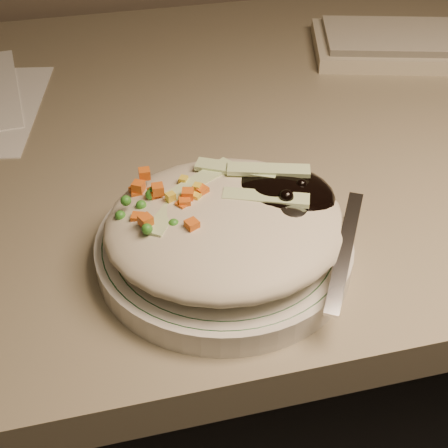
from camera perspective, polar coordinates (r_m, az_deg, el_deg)
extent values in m
cube|color=#7E745B|center=(0.72, -0.35, 8.23)|extent=(1.40, 0.70, 0.04)
cylinder|color=silver|center=(0.51, 0.00, -2.24)|extent=(0.21, 0.21, 0.02)
torus|color=#144723|center=(0.51, 0.00, -1.40)|extent=(0.20, 0.20, 0.00)
torus|color=#144723|center=(0.51, 0.00, -1.40)|extent=(0.18, 0.18, 0.00)
ellipsoid|color=beige|center=(0.49, 0.14, 0.02)|extent=(0.19, 0.18, 0.04)
ellipsoid|color=black|center=(0.51, 4.67, 2.24)|extent=(0.10, 0.09, 0.03)
ellipsoid|color=orange|center=(0.50, -5.45, 0.83)|extent=(0.08, 0.08, 0.02)
sphere|color=black|center=(0.50, 1.37, 2.49)|extent=(0.01, 0.01, 0.01)
sphere|color=black|center=(0.51, 4.36, 3.35)|extent=(0.01, 0.01, 0.01)
sphere|color=black|center=(0.51, 7.09, 3.59)|extent=(0.01, 0.01, 0.01)
sphere|color=black|center=(0.52, 5.85, 3.80)|extent=(0.01, 0.01, 0.01)
sphere|color=black|center=(0.49, 5.71, 2.48)|extent=(0.01, 0.01, 0.01)
sphere|color=black|center=(0.50, 4.32, 2.85)|extent=(0.01, 0.01, 0.01)
sphere|color=black|center=(0.51, 5.15, 3.71)|extent=(0.01, 0.01, 0.01)
cube|color=orange|center=(0.49, -6.08, 3.17)|extent=(0.01, 0.01, 0.01)
cube|color=orange|center=(0.48, -3.78, 0.91)|extent=(0.01, 0.01, 0.01)
cube|color=orange|center=(0.50, -7.83, 3.41)|extent=(0.01, 0.01, 0.01)
cube|color=orange|center=(0.49, -3.33, 2.72)|extent=(0.01, 0.01, 0.01)
cube|color=orange|center=(0.48, -3.60, 1.93)|extent=(0.01, 0.01, 0.01)
cube|color=orange|center=(0.51, -8.05, 2.92)|extent=(0.01, 0.01, 0.01)
cube|color=orange|center=(0.50, -6.36, 2.82)|extent=(0.01, 0.01, 0.01)
cube|color=orange|center=(0.48, -3.78, 1.59)|extent=(0.01, 0.01, 0.01)
cube|color=orange|center=(0.49, -2.05, 2.98)|extent=(0.01, 0.01, 0.01)
cube|color=orange|center=(0.51, -7.28, 4.58)|extent=(0.01, 0.01, 0.01)
cube|color=orange|center=(0.47, -7.17, 0.31)|extent=(0.01, 0.01, 0.01)
cube|color=orange|center=(0.46, -2.94, -0.13)|extent=(0.01, 0.01, 0.01)
cube|color=orange|center=(0.48, -7.89, 0.46)|extent=(0.01, 0.01, 0.01)
cube|color=orange|center=(0.51, -7.89, 2.66)|extent=(0.01, 0.01, 0.01)
sphere|color=#388C28|center=(0.49, -3.83, 2.12)|extent=(0.01, 0.01, 0.01)
sphere|color=#388C28|center=(0.46, -7.05, -0.45)|extent=(0.01, 0.01, 0.01)
sphere|color=#388C28|center=(0.49, -7.58, 1.70)|extent=(0.01, 0.01, 0.01)
sphere|color=#388C28|center=(0.48, -8.96, 2.12)|extent=(0.01, 0.01, 0.01)
sphere|color=#388C28|center=(0.50, -4.28, 2.38)|extent=(0.01, 0.01, 0.01)
sphere|color=#388C28|center=(0.48, -2.79, -0.09)|extent=(0.01, 0.01, 0.01)
sphere|color=#388C28|center=(0.49, -5.47, 1.27)|extent=(0.01, 0.01, 0.01)
sphere|color=#388C28|center=(0.48, -5.91, -0.29)|extent=(0.01, 0.01, 0.01)
sphere|color=#388C28|center=(0.49, -9.46, 0.76)|extent=(0.01, 0.01, 0.01)
sphere|color=#388C28|center=(0.49, -6.52, 2.95)|extent=(0.01, 0.01, 0.01)
sphere|color=#388C28|center=(0.49, -6.74, 2.69)|extent=(0.01, 0.01, 0.01)
sphere|color=#388C28|center=(0.48, -7.25, 0.48)|extent=(0.01, 0.01, 0.01)
sphere|color=#388C28|center=(0.47, -4.62, 0.00)|extent=(0.01, 0.01, 0.01)
sphere|color=#388C28|center=(0.51, -2.02, 3.73)|extent=(0.01, 0.01, 0.01)
cube|color=yellow|center=(0.50, -4.42, 2.37)|extent=(0.01, 0.01, 0.01)
cube|color=yellow|center=(0.49, -2.56, 2.40)|extent=(0.01, 0.01, 0.01)
cube|color=yellow|center=(0.50, -5.71, 2.37)|extent=(0.01, 0.01, 0.01)
cube|color=yellow|center=(0.49, -4.91, 2.46)|extent=(0.01, 0.01, 0.01)
cube|color=yellow|center=(0.49, -5.41, 1.12)|extent=(0.01, 0.01, 0.01)
cube|color=yellow|center=(0.49, -2.47, 3.30)|extent=(0.01, 0.01, 0.01)
cube|color=yellow|center=(0.51, -3.72, 3.97)|extent=(0.01, 0.01, 0.01)
cube|color=yellow|center=(0.49, -4.31, 1.20)|extent=(0.01, 0.01, 0.01)
cube|color=#B2D18C|center=(0.51, -2.03, 4.09)|extent=(0.06, 0.05, 0.00)
cube|color=#B2D18C|center=(0.52, 1.11, 5.04)|extent=(0.07, 0.04, 0.00)
cube|color=#B2D18C|center=(0.48, -4.76, 1.39)|extent=(0.05, 0.06, 0.00)
cube|color=#B2D18C|center=(0.51, 4.10, 4.97)|extent=(0.07, 0.03, 0.00)
cube|color=#B2D18C|center=(0.48, 0.86, 0.73)|extent=(0.07, 0.03, 0.00)
cube|color=#B2D18C|center=(0.49, 3.85, 2.43)|extent=(0.07, 0.04, 0.00)
ellipsoid|color=silver|center=(0.49, 5.82, 1.52)|extent=(0.05, 0.06, 0.01)
cube|color=silver|center=(0.47, 10.97, -2.41)|extent=(0.07, 0.10, 0.03)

